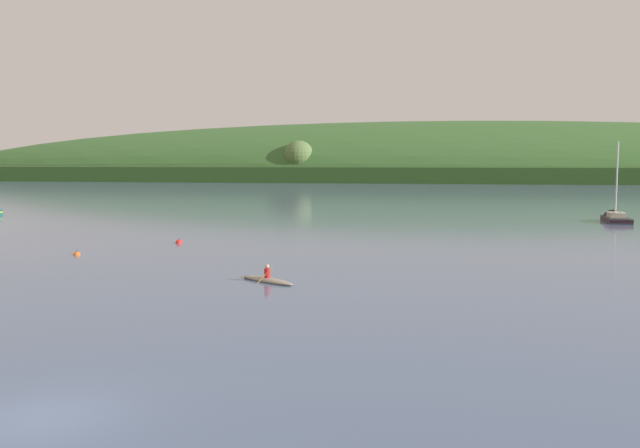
{
  "coord_description": "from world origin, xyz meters",
  "views": [
    {
      "loc": [
        10.62,
        -13.84,
        6.36
      ],
      "look_at": [
        -0.71,
        30.65,
        1.9
      ],
      "focal_mm": 37.7,
      "sensor_mm": 36.0,
      "label": 1
    }
  ],
  "objects_px": {
    "sailboat_midwater_white": "(615,219)",
    "mooring_buoy_midchannel": "(179,243)",
    "canoe_with_paddler": "(267,280)",
    "mooring_buoy_foreground": "(77,255)"
  },
  "relations": [
    {
      "from": "sailboat_midwater_white",
      "to": "mooring_buoy_foreground",
      "type": "bearing_deg",
      "value": 130.61
    },
    {
      "from": "sailboat_midwater_white",
      "to": "mooring_buoy_midchannel",
      "type": "xyz_separation_m",
      "value": [
        -35.22,
        -27.17,
        -0.21
      ]
    },
    {
      "from": "mooring_buoy_foreground",
      "to": "canoe_with_paddler",
      "type": "bearing_deg",
      "value": -21.68
    },
    {
      "from": "mooring_buoy_foreground",
      "to": "mooring_buoy_midchannel",
      "type": "distance_m",
      "value": 8.39
    },
    {
      "from": "canoe_with_paddler",
      "to": "mooring_buoy_foreground",
      "type": "height_order",
      "value": "canoe_with_paddler"
    },
    {
      "from": "canoe_with_paddler",
      "to": "mooring_buoy_midchannel",
      "type": "xyz_separation_m",
      "value": [
        -11.71,
        13.66,
        -0.1
      ]
    },
    {
      "from": "sailboat_midwater_white",
      "to": "canoe_with_paddler",
      "type": "bearing_deg",
      "value": 148.97
    },
    {
      "from": "sailboat_midwater_white",
      "to": "mooring_buoy_foreground",
      "type": "height_order",
      "value": "sailboat_midwater_white"
    },
    {
      "from": "mooring_buoy_foreground",
      "to": "mooring_buoy_midchannel",
      "type": "xyz_separation_m",
      "value": [
        3.72,
        7.52,
        -0.0
      ]
    },
    {
      "from": "canoe_with_paddler",
      "to": "mooring_buoy_foreground",
      "type": "relative_size",
      "value": 6.71
    }
  ]
}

